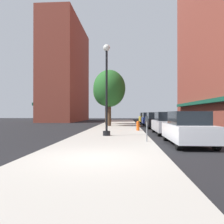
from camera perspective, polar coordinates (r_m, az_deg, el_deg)
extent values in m
plane|color=black|center=(25.50, 10.43, -3.82)|extent=(90.00, 90.00, 0.00)
cube|color=#A8A399|center=(26.34, 1.47, -3.59)|extent=(4.80, 50.00, 0.12)
cube|color=#144C38|center=(31.18, 23.65, 2.54)|extent=(0.90, 34.00, 0.50)
cube|color=brown|center=(46.59, -11.49, 9.77)|extent=(6.00, 18.00, 19.43)
cube|color=#144C38|center=(46.89, -15.45, 1.58)|extent=(0.90, 15.30, 0.50)
cylinder|color=black|center=(14.55, -1.39, -5.42)|extent=(0.48, 0.48, 0.30)
cylinder|color=black|center=(14.57, -1.39, 5.42)|extent=(0.14, 0.14, 5.20)
sphere|color=silver|center=(15.10, -1.38, 15.98)|extent=(0.44, 0.44, 0.44)
cylinder|color=#E05614|center=(18.92, 6.59, -3.75)|extent=(0.26, 0.26, 0.62)
sphere|color=#E05614|center=(18.90, 6.59, -2.66)|extent=(0.24, 0.24, 0.24)
cylinder|color=#E05614|center=(18.93, 7.02, -3.47)|extent=(0.12, 0.10, 0.10)
cylinder|color=slate|center=(11.59, 8.82, -4.86)|extent=(0.06, 0.06, 1.05)
cube|color=#33383D|center=(11.56, 8.82, -1.63)|extent=(0.14, 0.09, 0.26)
cylinder|color=#422D1E|center=(25.71, -0.68, -0.29)|extent=(0.40, 0.40, 2.91)
ellipsoid|color=#235B23|center=(25.87, -0.68, 6.01)|extent=(3.68, 3.68, 4.23)
cylinder|color=#4C3823|center=(30.42, -1.39, -0.10)|extent=(0.40, 0.40, 3.12)
ellipsoid|color=#2D6B28|center=(30.57, -1.38, 5.38)|extent=(3.63, 3.63, 4.17)
cylinder|color=black|center=(13.12, 13.41, -5.75)|extent=(0.22, 0.64, 0.64)
cylinder|color=black|center=(13.47, 20.00, -5.60)|extent=(0.22, 0.64, 0.64)
cylinder|color=black|center=(10.00, 16.53, -7.46)|extent=(0.22, 0.64, 0.64)
cylinder|color=black|center=(10.45, 24.96, -7.13)|extent=(0.22, 0.64, 0.64)
cube|color=silver|center=(11.70, 18.52, -4.84)|extent=(1.80, 4.30, 0.76)
cube|color=black|center=(11.52, 18.71, -1.42)|extent=(1.56, 2.20, 0.64)
cylinder|color=black|center=(18.65, 10.49, -4.13)|extent=(0.22, 0.64, 0.64)
cylinder|color=black|center=(18.90, 15.21, -4.08)|extent=(0.22, 0.64, 0.64)
cylinder|color=black|center=(15.49, 11.90, -4.92)|extent=(0.22, 0.64, 0.64)
cylinder|color=black|center=(15.78, 17.53, -4.82)|extent=(0.22, 0.64, 0.64)
cube|color=#B2B2BA|center=(17.17, 13.72, -3.39)|extent=(1.80, 4.30, 0.76)
cube|color=black|center=(16.99, 13.80, -1.06)|extent=(1.56, 2.20, 0.64)
cylinder|color=black|center=(25.40, 8.68, -3.12)|extent=(0.22, 0.64, 0.64)
cylinder|color=black|center=(25.58, 12.16, -3.09)|extent=(0.22, 0.64, 0.64)
cylinder|color=black|center=(22.21, 9.39, -3.52)|extent=(0.22, 0.64, 0.64)
cylinder|color=black|center=(22.42, 13.37, -3.49)|extent=(0.22, 0.64, 0.64)
cube|color=black|center=(23.87, 10.88, -2.52)|extent=(1.80, 4.30, 0.76)
cube|color=black|center=(23.71, 10.92, -0.85)|extent=(1.56, 2.20, 0.64)
cylinder|color=black|center=(32.23, 7.61, -2.52)|extent=(0.22, 0.64, 0.64)
cylinder|color=black|center=(32.37, 10.37, -2.51)|extent=(0.22, 0.64, 0.64)
cylinder|color=black|center=(29.04, 8.05, -2.76)|extent=(0.22, 0.64, 0.64)
cylinder|color=black|center=(29.20, 11.10, -2.75)|extent=(0.22, 0.64, 0.64)
cube|color=#1E389E|center=(30.69, 9.27, -2.03)|extent=(1.80, 4.30, 0.76)
cube|color=black|center=(30.53, 9.30, -0.73)|extent=(1.56, 2.20, 0.64)
cylinder|color=black|center=(38.36, 6.99, -2.17)|extent=(0.22, 0.64, 0.64)
cylinder|color=black|center=(38.48, 9.31, -2.16)|extent=(0.22, 0.64, 0.64)
cylinder|color=black|center=(35.17, 7.29, -2.33)|extent=(0.22, 0.64, 0.64)
cylinder|color=black|center=(35.30, 9.82, -2.33)|extent=(0.22, 0.64, 0.64)
cube|color=gold|center=(36.81, 8.34, -1.74)|extent=(1.80, 4.30, 0.76)
cube|color=black|center=(36.65, 8.36, -0.66)|extent=(1.56, 2.20, 0.64)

